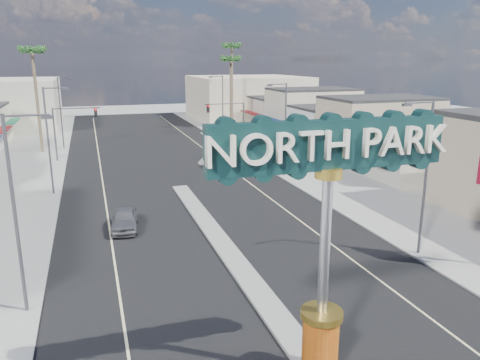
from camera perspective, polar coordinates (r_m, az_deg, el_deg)
ground at (r=43.20m, az=-7.63°, el=-0.58°), size 160.00×160.00×0.00m
road at (r=43.20m, az=-7.63°, el=-0.57°), size 20.00×120.00×0.01m
median_island at (r=28.37m, az=-1.67°, el=-8.45°), size 1.30×30.00×0.16m
sidewalk_left at (r=43.11m, az=-26.25°, el=-1.94°), size 8.00×120.00×0.12m
sidewalk_right at (r=47.58m, az=9.18°, el=0.84°), size 8.00×120.00×0.12m
storefront_row_right at (r=63.01m, az=12.10°, el=6.75°), size 12.00×42.00×6.00m
backdrop_far_right at (r=91.22m, az=0.88°, el=10.00°), size 20.00×20.00×8.00m
gateway_sign at (r=15.84m, az=10.49°, el=-4.97°), size 8.20×1.50×9.15m
traffic_signal_left at (r=55.56m, az=-19.88°, el=6.54°), size 5.09×0.45×6.00m
traffic_signal_right at (r=57.91m, az=-1.29°, el=7.68°), size 5.09×0.45×6.00m
streetlight_l_near at (r=22.19m, az=-25.43°, el=-2.84°), size 2.03×0.22×9.00m
streetlight_l_mid at (r=41.67m, az=-22.16°, el=5.05°), size 2.03×0.22×9.00m
streetlight_l_far at (r=63.48m, az=-20.90°, el=8.07°), size 2.03×0.22×9.00m
streetlight_r_near at (r=28.19m, az=21.52°, el=1.03°), size 2.03×0.22×9.00m
streetlight_r_mid at (r=45.15m, az=5.37°, el=6.70°), size 2.03×0.22×9.00m
streetlight_r_far at (r=65.82m, az=-2.26°, el=9.19°), size 2.03×0.22×9.00m
palm_left_far at (r=61.38m, az=-23.98°, el=13.63°), size 2.60×2.60×13.10m
palm_right_mid at (r=70.09m, az=-1.13°, el=14.05°), size 2.60×2.60×12.10m
palm_right_far at (r=76.42m, az=-1.00°, el=15.43°), size 2.60×2.60×14.10m
car_parked_left at (r=32.51m, az=-13.90°, el=-4.63°), size 2.20×4.43×1.45m
car_parked_right at (r=49.04m, az=-2.41°, el=2.24°), size 2.02×4.63×1.48m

